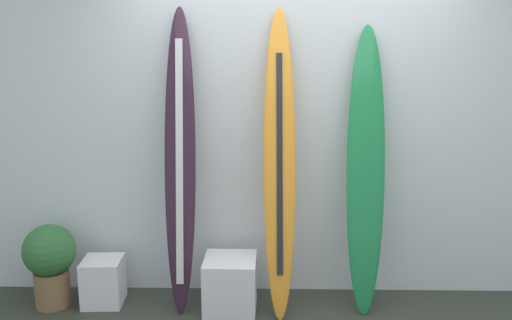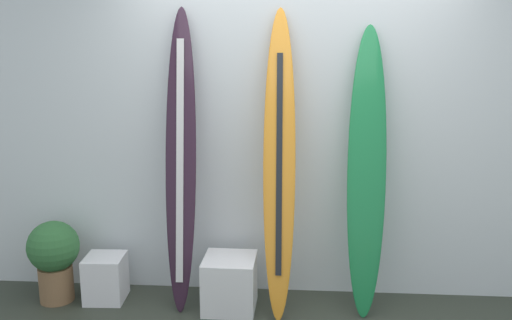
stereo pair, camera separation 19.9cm
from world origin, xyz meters
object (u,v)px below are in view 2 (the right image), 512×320
display_block_center (106,278)px  surfboard_emerald (367,174)px  surfboard_sunset (279,166)px  surfboard_charcoal (181,163)px  display_block_left (230,283)px  potted_plant (54,255)px

display_block_center → surfboard_emerald: bearing=0.7°
surfboard_sunset → display_block_center: size_ratio=6.25×
surfboard_charcoal → display_block_left: (0.36, -0.08, -0.88)m
surfboard_emerald → display_block_center: 2.11m
display_block_left → display_block_center: size_ratio=1.13×
surfboard_emerald → display_block_left: surfboard_emerald is taller
display_block_center → surfboard_charcoal: bearing=0.7°
surfboard_charcoal → potted_plant: (-0.98, -0.05, -0.71)m
surfboard_charcoal → display_block_center: bearing=-179.3°
surfboard_sunset → surfboard_emerald: size_ratio=1.06×
display_block_center → potted_plant: (-0.37, -0.04, 0.19)m
display_block_left → surfboard_sunset: bearing=8.1°
surfboard_sunset → surfboard_emerald: (0.62, 0.04, -0.06)m
surfboard_sunset → display_block_center: bearing=179.2°
surfboard_emerald → display_block_center: surfboard_emerald is taller
display_block_left → potted_plant: potted_plant is taller
surfboard_sunset → surfboard_emerald: surfboard_sunset is taller
surfboard_emerald → surfboard_sunset: bearing=-176.1°
surfboard_sunset → surfboard_emerald: 0.62m
surfboard_charcoal → display_block_center: surfboard_charcoal is taller
display_block_left → potted_plant: (-1.33, 0.03, 0.17)m
display_block_center → display_block_left: bearing=-4.2°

